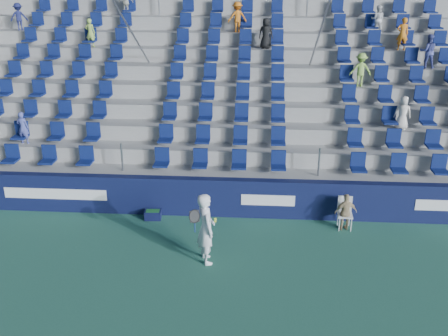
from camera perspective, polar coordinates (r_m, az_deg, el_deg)
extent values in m
plane|color=#2C6852|center=(12.69, -1.81, -11.91)|extent=(70.00, 70.00, 0.00)
cube|color=#10163E|center=(15.12, -0.67, -3.35)|extent=(24.00, 0.30, 1.20)
cube|color=white|center=(16.13, -18.73, -2.83)|extent=(3.20, 0.02, 0.34)
cube|color=white|center=(14.93, 5.04, -3.70)|extent=(1.60, 0.02, 0.34)
cube|color=#989894|center=(15.64, -0.50, -2.45)|extent=(24.00, 0.85, 1.20)
cube|color=#989894|center=(16.32, -0.27, -0.42)|extent=(24.00, 0.85, 1.70)
cube|color=#989894|center=(17.02, -0.06, 1.45)|extent=(24.00, 0.85, 2.20)
cube|color=#989894|center=(17.73, 0.13, 3.17)|extent=(24.00, 0.85, 2.70)
cube|color=#989894|center=(18.46, 0.31, 4.75)|extent=(24.00, 0.85, 3.20)
cube|color=#989894|center=(19.20, 0.47, 6.22)|extent=(24.00, 0.85, 3.70)
cube|color=#989894|center=(19.96, 0.63, 7.57)|extent=(24.00, 0.85, 4.20)
cube|color=#989894|center=(20.72, 0.77, 8.83)|extent=(24.00, 0.85, 4.70)
cube|color=#989894|center=(21.50, 0.90, 9.99)|extent=(24.00, 0.85, 5.20)
cube|color=#989894|center=(22.06, 1.01, 11.62)|extent=(24.00, 0.50, 6.20)
cube|color=#0D1B51|center=(15.27, -0.51, 0.80)|extent=(16.05, 0.50, 0.70)
cube|color=#0D1B51|center=(15.90, -0.28, 3.58)|extent=(16.05, 0.50, 0.70)
cube|color=#0D1B51|center=(16.57, -0.06, 6.15)|extent=(16.05, 0.50, 0.70)
cube|color=#0D1B51|center=(17.26, 0.14, 8.52)|extent=(16.05, 0.50, 0.70)
cube|color=#0D1B51|center=(17.98, 0.32, 10.70)|extent=(16.05, 0.50, 0.70)
cube|color=#0D1B51|center=(18.73, 0.49, 12.71)|extent=(16.05, 0.50, 0.70)
cube|color=#0D1B51|center=(19.49, 0.66, 14.56)|extent=(16.05, 0.50, 0.70)
cube|color=#0D1B51|center=(20.28, 0.81, 16.27)|extent=(16.05, 0.50, 0.70)
cube|color=#0D1B51|center=(21.08, 0.95, 17.86)|extent=(16.05, 0.50, 0.70)
cylinder|color=gray|center=(18.28, -9.36, 13.15)|extent=(0.06, 7.68, 4.55)
cylinder|color=gray|center=(17.90, 10.21, 12.92)|extent=(0.06, 7.68, 4.55)
imported|color=silver|center=(20.67, 17.14, 15.93)|extent=(0.58, 0.49, 1.03)
imported|color=orange|center=(20.19, 1.53, 16.87)|extent=(0.81, 0.57, 1.14)
imported|color=#90C24D|center=(18.20, 15.34, 10.78)|extent=(0.74, 0.44, 1.14)
imported|color=beige|center=(21.68, -11.14, 18.10)|extent=(0.68, 0.39, 1.08)
imported|color=#1A1F50|center=(22.35, -22.40, 15.70)|extent=(0.75, 0.54, 1.06)
imported|color=black|center=(19.39, 4.81, 15.08)|extent=(0.61, 0.45, 1.12)
imported|color=orange|center=(20.08, 19.73, 14.23)|extent=(0.43, 0.29, 1.17)
imported|color=#444C96|center=(19.54, 22.28, 12.24)|extent=(0.59, 0.47, 1.19)
imported|color=silver|center=(17.08, 19.75, 5.98)|extent=(0.57, 0.42, 1.07)
imported|color=#454E99|center=(17.49, -22.00, 4.29)|extent=(0.40, 0.28, 1.06)
imported|color=#97BD4B|center=(20.44, -15.03, 14.71)|extent=(0.41, 0.29, 1.06)
imported|color=white|center=(12.67, -2.07, -6.91)|extent=(0.66, 0.81, 1.90)
cylinder|color=navy|center=(12.40, -3.36, -6.77)|extent=(0.03, 0.03, 0.28)
torus|color=black|center=(12.26, -3.39, -5.54)|extent=(0.30, 0.17, 0.28)
plane|color=#262626|center=(12.26, -3.39, -5.54)|extent=(0.30, 0.16, 0.29)
sphere|color=#BAD230|center=(12.32, -1.02, -6.11)|extent=(0.07, 0.07, 0.07)
sphere|color=#BAD230|center=(12.36, -1.00, -5.86)|extent=(0.07, 0.07, 0.07)
cube|color=white|center=(14.85, 13.67, -5.25)|extent=(0.44, 0.44, 0.04)
cube|color=white|center=(14.91, 13.64, -4.03)|extent=(0.42, 0.06, 0.51)
cylinder|color=white|center=(14.78, 13.04, -6.32)|extent=(0.03, 0.03, 0.41)
cylinder|color=white|center=(14.83, 14.33, -6.33)|extent=(0.03, 0.03, 0.41)
cylinder|color=white|center=(15.07, 12.86, -5.72)|extent=(0.03, 0.03, 0.41)
cylinder|color=white|center=(15.13, 14.12, -5.73)|extent=(0.03, 0.03, 0.41)
imported|color=tan|center=(14.75, 13.74, -4.92)|extent=(0.69, 0.38, 1.11)
cube|color=#0F143A|center=(15.24, -8.12, -5.33)|extent=(0.51, 0.35, 0.27)
cube|color=#1E662D|center=(15.22, -8.13, -5.12)|extent=(0.42, 0.26, 0.16)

